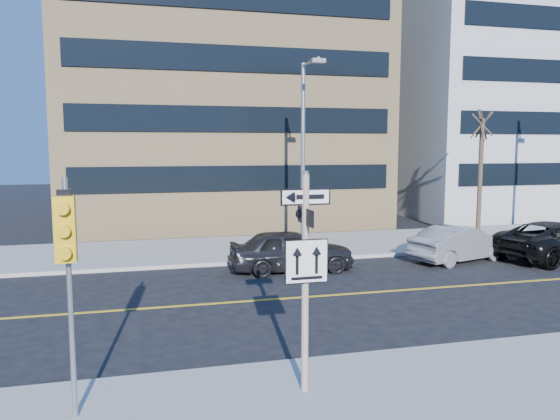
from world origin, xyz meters
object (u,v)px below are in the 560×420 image
object	(u,v)px
parked_car_c	(557,241)
parked_car_a	(291,250)
streetlight_a	(305,143)
parked_car_b	(459,244)
sign_pole	(305,269)
street_tree_west	(482,127)
traffic_signal	(66,249)

from	to	relation	value
parked_car_c	parked_car_a	bearing A→B (deg)	72.93
streetlight_a	parked_car_b	bearing A→B (deg)	-30.08
sign_pole	parked_car_b	xyz separation A→B (m)	(9.58, 10.04, -1.71)
parked_car_a	parked_car_b	distance (m)	7.06
parked_car_a	street_tree_west	size ratio (longest dim) A/B	0.73
parked_car_a	parked_car_b	world-z (taller)	parked_car_a
parked_car_a	streetlight_a	distance (m)	5.33
traffic_signal	parked_car_b	size ratio (longest dim) A/B	0.91
parked_car_b	streetlight_a	bearing A→B (deg)	42.98
traffic_signal	streetlight_a	bearing A→B (deg)	59.20
parked_car_a	parked_car_c	distance (m)	11.20
traffic_signal	street_tree_west	xyz separation A→B (m)	(17.00, 13.96, 2.50)
parked_car_b	streetlight_a	world-z (taller)	streetlight_a
sign_pole	streetlight_a	size ratio (longest dim) A/B	0.51
traffic_signal	parked_car_c	world-z (taller)	traffic_signal
parked_car_b	sign_pole	bearing A→B (deg)	119.39
parked_car_a	traffic_signal	bearing A→B (deg)	149.15
parked_car_a	streetlight_a	size ratio (longest dim) A/B	0.58
parked_car_c	street_tree_west	bearing A→B (deg)	-4.76
parked_car_c	traffic_signal	bearing A→B (deg)	104.63
sign_pole	street_tree_west	bearing A→B (deg)	46.74
parked_car_b	streetlight_a	distance (m)	7.61
sign_pole	streetlight_a	bearing A→B (deg)	73.23
parked_car_b	street_tree_west	distance (m)	7.00
street_tree_west	traffic_signal	bearing A→B (deg)	-140.61
parked_car_a	street_tree_west	bearing A→B (deg)	-68.42
parked_car_c	street_tree_west	xyz separation A→B (m)	(-0.70, 4.44, 4.74)
traffic_signal	parked_car_a	world-z (taller)	traffic_signal
sign_pole	traffic_signal	xyz separation A→B (m)	(-4.00, -0.15, 0.59)
traffic_signal	street_tree_west	size ratio (longest dim) A/B	0.63
parked_car_c	street_tree_west	distance (m)	6.53
traffic_signal	street_tree_west	distance (m)	22.14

